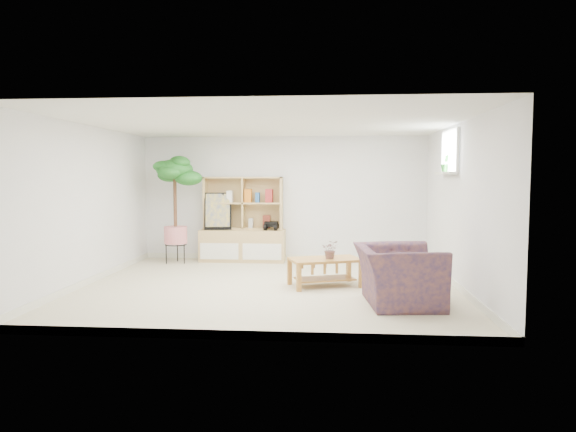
# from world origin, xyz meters

# --- Properties ---
(floor) EXTENTS (5.50, 5.00, 0.01)m
(floor) POSITION_xyz_m (0.00, 0.00, 0.00)
(floor) COLOR beige
(floor) RESTS_ON ground
(ceiling) EXTENTS (5.50, 5.00, 0.01)m
(ceiling) POSITION_xyz_m (0.00, 0.00, 2.40)
(ceiling) COLOR silver
(ceiling) RESTS_ON walls
(walls) EXTENTS (5.51, 5.01, 2.40)m
(walls) POSITION_xyz_m (0.00, 0.00, 1.20)
(walls) COLOR white
(walls) RESTS_ON floor
(baseboard) EXTENTS (5.50, 5.00, 0.10)m
(baseboard) POSITION_xyz_m (0.00, 0.00, 0.05)
(baseboard) COLOR white
(baseboard) RESTS_ON floor
(window) EXTENTS (0.10, 0.98, 0.68)m
(window) POSITION_xyz_m (2.73, 0.60, 2.00)
(window) COLOR silver
(window) RESTS_ON walls
(window_sill) EXTENTS (0.14, 1.00, 0.04)m
(window_sill) POSITION_xyz_m (2.67, 0.60, 1.68)
(window_sill) COLOR white
(window_sill) RESTS_ON walls
(storage_unit) EXTENTS (1.62, 0.55, 1.62)m
(storage_unit) POSITION_xyz_m (-0.77, 2.24, 0.81)
(storage_unit) COLOR tan
(storage_unit) RESTS_ON floor
(poster) EXTENTS (0.53, 0.19, 0.71)m
(poster) POSITION_xyz_m (-1.23, 2.19, 0.96)
(poster) COLOR yellow
(poster) RESTS_ON storage_unit
(toy_truck) EXTENTS (0.37, 0.27, 0.19)m
(toy_truck) POSITION_xyz_m (-0.20, 2.18, 0.70)
(toy_truck) COLOR black
(toy_truck) RESTS_ON storage_unit
(coffee_table) EXTENTS (1.15, 0.87, 0.42)m
(coffee_table) POSITION_xyz_m (0.83, 0.09, 0.21)
(coffee_table) COLOR #B57B32
(coffee_table) RESTS_ON floor
(table_plant) EXTENTS (0.25, 0.22, 0.28)m
(table_plant) POSITION_xyz_m (0.91, 0.06, 0.56)
(table_plant) COLOR #1A6123
(table_plant) RESTS_ON coffee_table
(floor_tree) EXTENTS (0.97, 0.97, 2.02)m
(floor_tree) POSITION_xyz_m (-1.98, 1.91, 1.01)
(floor_tree) COLOR #116219
(floor_tree) RESTS_ON floor
(armchair) EXTENTS (1.11, 1.24, 0.85)m
(armchair) POSITION_xyz_m (1.76, -0.92, 0.42)
(armchair) COLOR #1C1C4A
(armchair) RESTS_ON floor
(sill_plant) EXTENTS (0.15, 0.12, 0.26)m
(sill_plant) POSITION_xyz_m (2.67, 0.65, 1.83)
(sill_plant) COLOR #116219
(sill_plant) RESTS_ON window_sill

